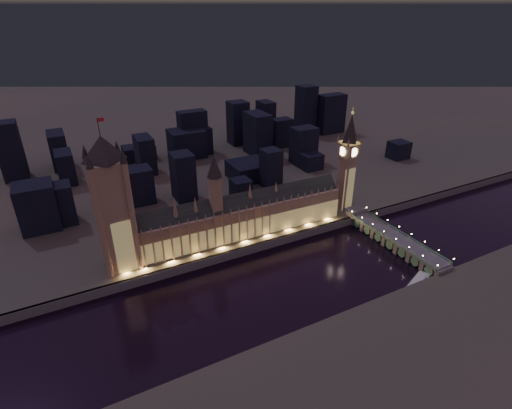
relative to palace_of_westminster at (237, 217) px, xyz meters
name	(u,v)px	position (x,y,z in m)	size (l,w,h in m)	color
ground_plane	(282,276)	(10.09, -61.74, -26.37)	(2000.00, 2000.00, 0.00)	black
north_bank	(136,120)	(10.09, 458.26, -22.37)	(2000.00, 960.00, 8.00)	#3B4638
embankment_wall	(258,247)	(10.09, -20.74, -22.37)	(2000.00, 2.50, 8.00)	#4F584F
palace_of_westminster	(237,217)	(0.00, 0.00, 0.00)	(202.00, 24.49, 78.00)	#946D58
victoria_tower	(112,199)	(-99.91, 0.18, 39.96)	(31.68, 31.68, 117.70)	#946D58
elizabeth_tower	(348,155)	(118.09, 0.18, 38.04)	(18.00, 18.00, 101.48)	#946D58
westminster_bridge	(391,238)	(120.53, -65.19, -20.39)	(19.04, 113.00, 15.90)	#4F584F
river_boat	(416,285)	(94.04, -119.74, -24.81)	(46.67, 27.06, 4.50)	#4F584F
city_backdrop	(213,144)	(52.50, 186.63, 4.82)	(478.28, 215.63, 73.92)	black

